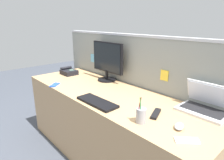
% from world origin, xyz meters
% --- Properties ---
extents(ground_plane, '(10.00, 10.00, 0.00)m').
position_xyz_m(ground_plane, '(0.00, 0.00, 0.00)').
color(ground_plane, '#424751').
extents(desk, '(2.20, 0.71, 0.75)m').
position_xyz_m(desk, '(0.00, 0.00, 0.37)').
color(desk, tan).
rests_on(desk, ground_plane).
extents(cubicle_divider, '(2.48, 0.08, 1.30)m').
position_xyz_m(cubicle_divider, '(0.00, 0.39, 0.65)').
color(cubicle_divider, gray).
rests_on(cubicle_divider, ground_plane).
extents(desktop_monitor, '(0.48, 0.22, 0.45)m').
position_xyz_m(desktop_monitor, '(-0.33, 0.27, 1.00)').
color(desktop_monitor, black).
rests_on(desktop_monitor, desk).
extents(laptop, '(0.36, 0.25, 0.23)m').
position_xyz_m(laptop, '(0.82, 0.30, 0.80)').
color(laptop, silver).
rests_on(laptop, desk).
extents(desk_phone, '(0.21, 0.17, 0.09)m').
position_xyz_m(desk_phone, '(-0.87, 0.06, 0.78)').
color(desk_phone, black).
rests_on(desk_phone, desk).
extents(keyboard_main, '(0.41, 0.16, 0.02)m').
position_xyz_m(keyboard_main, '(0.13, -0.24, 0.76)').
color(keyboard_main, black).
rests_on(keyboard_main, desk).
extents(computer_mouse_right_hand, '(0.09, 0.11, 0.03)m').
position_xyz_m(computer_mouse_right_hand, '(0.82, -0.09, 0.77)').
color(computer_mouse_right_hand, '#B2B5BC').
rests_on(computer_mouse_right_hand, desk).
extents(pen_cup, '(0.07, 0.07, 0.19)m').
position_xyz_m(pen_cup, '(0.60, -0.22, 0.80)').
color(pen_cup, '#99999E').
rests_on(pen_cup, desk).
extents(cell_phone_white_slab, '(0.14, 0.14, 0.01)m').
position_xyz_m(cell_phone_white_slab, '(0.93, -0.19, 0.75)').
color(cell_phone_white_slab, silver).
rests_on(cell_phone_white_slab, desk).
extents(cell_phone_blue_case, '(0.14, 0.15, 0.01)m').
position_xyz_m(cell_phone_blue_case, '(-0.57, -0.29, 0.75)').
color(cell_phone_blue_case, blue).
rests_on(cell_phone_blue_case, desk).
extents(tv_remote, '(0.11, 0.17, 0.02)m').
position_xyz_m(tv_remote, '(0.60, -0.05, 0.76)').
color(tv_remote, black).
rests_on(tv_remote, desk).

